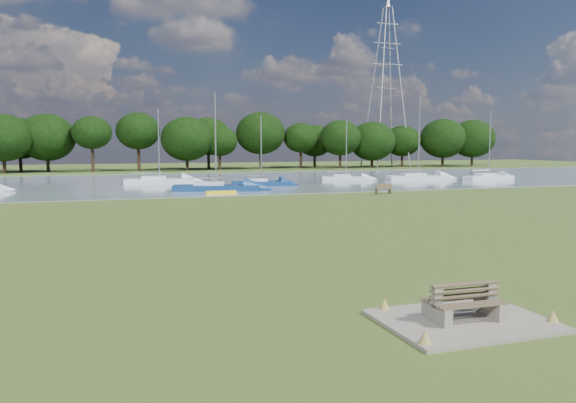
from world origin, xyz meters
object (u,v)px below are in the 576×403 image
object	(u,v)px
bench_pair	(464,303)
sailboat_4	(261,182)
sailboat_2	(215,186)
sailboat_3	(345,177)
sailboat_8	(159,179)
sailboat_0	(488,176)
pylon	(387,63)
sailboat_7	(417,176)
kayak	(221,192)
riverbank_bench	(384,189)

from	to	relation	value
bench_pair	sailboat_4	xyz separation A→B (m)	(7.98, 46.21, -0.00)
sailboat_2	sailboat_3	size ratio (longest dim) A/B	1.25
sailboat_2	sailboat_8	xyz separation A→B (m)	(-4.11, 11.66, 0.00)
sailboat_0	sailboat_4	distance (m)	29.81
pylon	sailboat_3	xyz separation A→B (m)	(-23.16, -32.22, -19.29)
sailboat_0	sailboat_8	bearing A→B (deg)	166.28
bench_pair	sailboat_7	size ratio (longest dim) A/B	0.18
kayak	sailboat_2	world-z (taller)	sailboat_2
sailboat_0	sailboat_8	size ratio (longest dim) A/B	1.03
riverbank_bench	sailboat_0	xyz separation A→B (m)	(21.88, 13.19, 0.08)
pylon	sailboat_8	world-z (taller)	pylon
sailboat_0	sailboat_8	world-z (taller)	sailboat_0
riverbank_bench	sailboat_0	world-z (taller)	sailboat_0
pylon	sailboat_7	bearing A→B (deg)	-112.55
sailboat_4	sailboat_8	xyz separation A→B (m)	(-10.03, 6.98, 0.05)
bench_pair	pylon	xyz separation A→B (m)	(43.72, 84.00, 19.28)
sailboat_0	pylon	bearing A→B (deg)	76.63
sailboat_3	sailboat_4	bearing A→B (deg)	-134.86
bench_pair	sailboat_7	world-z (taller)	sailboat_7
pylon	sailboat_4	world-z (taller)	pylon
sailboat_0	riverbank_bench	bearing A→B (deg)	-153.26
sailboat_8	sailboat_2	bearing A→B (deg)	-61.63
bench_pair	sailboat_3	bearing A→B (deg)	70.60
bench_pair	riverbank_bench	bearing A→B (deg)	66.81
kayak	sailboat_3	size ratio (longest dim) A/B	0.37
bench_pair	pylon	size ratio (longest dim) A/B	0.06
pylon	sailboat_8	bearing A→B (deg)	-146.05
kayak	sailboat_0	xyz separation A→B (m)	(35.92, 8.61, 0.37)
bench_pair	sailboat_3	distance (m)	55.72
bench_pair	sailboat_2	world-z (taller)	sailboat_2
kayak	riverbank_bench	bearing A→B (deg)	-17.02
bench_pair	sailboat_8	distance (m)	53.23
sailboat_0	sailboat_2	distance (m)	36.08
riverbank_bench	sailboat_4	distance (m)	15.04
riverbank_bench	sailboat_8	size ratio (longest dim) A/B	0.19
kayak	sailboat_8	size ratio (longest dim) A/B	0.33
sailboat_0	sailboat_7	xyz separation A→B (m)	(-8.41, 2.84, 0.00)
sailboat_2	riverbank_bench	bearing A→B (deg)	-15.10
riverbank_bench	sailboat_3	xyz separation A→B (m)	(4.66, 18.36, 0.01)
sailboat_0	sailboat_3	xyz separation A→B (m)	(-17.22, 5.17, -0.07)
sailboat_2	sailboat_4	bearing A→B (deg)	53.57
kayak	sailboat_3	bearing A→B (deg)	37.43
bench_pair	sailboat_0	bearing A→B (deg)	53.23
pylon	sailboat_3	world-z (taller)	pylon
sailboat_2	sailboat_8	distance (m)	12.36
sailboat_2	sailboat_4	xyz separation A→B (m)	(5.92, 4.68, -0.04)
sailboat_0	sailboat_3	bearing A→B (deg)	158.94
pylon	sailboat_4	distance (m)	55.47
sailboat_4	pylon	bearing A→B (deg)	52.99
sailboat_2	sailboat_4	size ratio (longest dim) A/B	1.25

